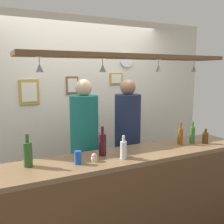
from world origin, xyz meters
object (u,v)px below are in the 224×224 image
bottle_beer_amber_tall (180,136)px  picture_frame_upper_small (116,79)px  bottle_wine_dark_red (102,144)px  drink_can (78,157)px  person_middle_navy_shirt (128,131)px  picture_frame_crest (72,85)px  cupcake (94,158)px  bottle_beer_green_import (192,134)px  person_left_teal_shirt (84,136)px  bottle_champagne_green (28,154)px  picture_frame_caricature (29,92)px  wall_clock (126,60)px  bottle_soda_clear (123,149)px  bottle_beer_brown_stubby (205,138)px

bottle_beer_amber_tall → picture_frame_upper_small: picture_frame_upper_small is taller
bottle_wine_dark_red → drink_can: bottle_wine_dark_red is taller
person_middle_navy_shirt → picture_frame_crest: 1.08m
bottle_wine_dark_red → cupcake: 0.21m
bottle_beer_green_import → picture_frame_upper_small: picture_frame_upper_small is taller
bottle_wine_dark_red → person_left_teal_shirt: bearing=88.6°
bottle_wine_dark_red → bottle_champagne_green: 0.73m
bottle_beer_amber_tall → picture_frame_crest: (-0.86, 1.36, 0.54)m
picture_frame_caricature → wall_clock: 1.57m
person_left_teal_shirt → person_middle_navy_shirt: size_ratio=1.01×
person_left_teal_shirt → bottle_beer_amber_tall: 1.14m
bottle_beer_amber_tall → bottle_wine_dark_red: (-0.98, 0.04, 0.02)m
person_left_teal_shirt → person_middle_navy_shirt: person_left_teal_shirt is taller
person_middle_navy_shirt → bottle_soda_clear: bearing=-122.4°
bottle_wine_dark_red → wall_clock: bearing=52.2°
person_middle_navy_shirt → picture_frame_upper_small: picture_frame_upper_small is taller
cupcake → drink_can: bearing=179.1°
person_left_teal_shirt → person_middle_navy_shirt: (0.60, 0.00, -0.01)m
drink_can → bottle_beer_brown_stubby: bearing=-0.9°
bottle_beer_brown_stubby → bottle_wine_dark_red: bearing=173.2°
bottle_beer_amber_tall → picture_frame_upper_small: (-0.14, 1.36, 0.63)m
bottle_beer_amber_tall → drink_can: bearing=-176.0°
person_middle_navy_shirt → bottle_beer_brown_stubby: bearing=-47.5°
bottle_soda_clear → bottle_champagne_green: 0.89m
person_middle_navy_shirt → wall_clock: 1.28m
bottle_beer_brown_stubby → bottle_champagne_green: bottle_champagne_green is taller
person_middle_navy_shirt → bottle_wine_dark_red: bearing=-137.7°
person_left_teal_shirt → wall_clock: 1.57m
bottle_beer_brown_stubby → picture_frame_upper_small: picture_frame_upper_small is taller
person_middle_navy_shirt → picture_frame_caricature: 1.43m
bottle_wine_dark_red → bottle_champagne_green: (-0.73, 0.01, 0.00)m
bottle_beer_amber_tall → picture_frame_caricature: 2.05m
picture_frame_caricature → cupcake: bearing=-76.7°
drink_can → picture_frame_caricature: 1.54m
bottle_wine_dark_red → picture_frame_caricature: 1.48m
bottle_beer_brown_stubby → picture_frame_crest: bearing=127.8°
person_middle_navy_shirt → bottle_beer_green_import: size_ratio=6.55×
bottle_beer_amber_tall → cupcake: 1.13m
bottle_beer_brown_stubby → picture_frame_crest: picture_frame_crest is taller
picture_frame_upper_small → bottle_beer_brown_stubby: bearing=-73.9°
bottle_beer_brown_stubby → drink_can: 1.57m
bottle_soda_clear → bottle_wine_dark_red: 0.23m
bottle_champagne_green → picture_frame_crest: picture_frame_crest is taller
person_middle_navy_shirt → bottle_soda_clear: size_ratio=7.40×
bottle_champagne_green → bottle_soda_clear: bearing=-12.8°
bottle_beer_brown_stubby → picture_frame_upper_small: (-0.42, 1.47, 0.66)m
picture_frame_crest → cupcake: bearing=-100.3°
bottle_soda_clear → cupcake: (-0.29, 0.06, -0.06)m
drink_can → picture_frame_caricature: picture_frame_caricature is taller
bottle_soda_clear → drink_can: bearing=172.5°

